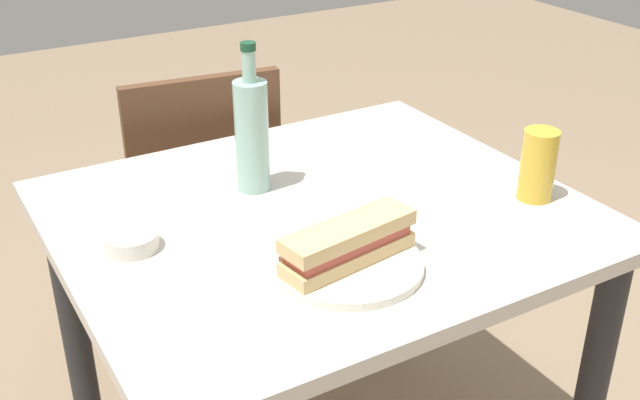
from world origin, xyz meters
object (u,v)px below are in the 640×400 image
Objects in this scene: baguette_sandwich_near at (348,243)px; olive_bowl at (131,241)px; plate_near at (348,265)px; water_bottle at (252,133)px; knife_near at (320,247)px; beer_glass at (538,165)px; dining_table at (320,266)px; chair_far at (199,200)px.

baguette_sandwich_near reaches higher than olive_bowl.
plate_near is 0.36m from water_bottle.
knife_near is 1.90× the size of olive_bowl.
beer_glass is at bearing -15.76° from olive_bowl.
plate_near is 0.04m from baguette_sandwich_near.
dining_table is 3.87× the size of baguette_sandwich_near.
plate_near is (-0.06, -0.81, 0.26)m from chair_far.
plate_near is 0.45m from beer_glass.
water_bottle is at bearing 145.20° from beer_glass.
chair_far is 0.72m from olive_bowl.
chair_far is at bearing 86.09° from baguette_sandwich_near.
chair_far is 9.02× the size of olive_bowl.
water_bottle is at bearing 90.27° from plate_near.
knife_near is (-0.02, 0.05, 0.01)m from plate_near.
knife_near is 1.29× the size of beer_glass.
baguette_sandwich_near is 1.37× the size of knife_near.
dining_table is 5.29× the size of knife_near.
baguette_sandwich_near is 0.83× the size of water_bottle.
knife_near is (-0.02, 0.05, -0.03)m from baguette_sandwich_near.
beer_glass reaches higher than dining_table.
water_bottle is (-0.06, -0.47, 0.37)m from chair_far.
baguette_sandwich_near is 2.60× the size of olive_bowl.
plate_near is 1.01× the size of baguette_sandwich_near.
dining_table is 0.25m from plate_near.
baguette_sandwich_near is (0.00, 0.00, 0.04)m from plate_near.
olive_bowl is at bearing 144.83° from knife_near.
plate_near is at bearing -69.97° from knife_near.
beer_glass is (0.47, -0.02, 0.05)m from knife_near.
beer_glass is (0.45, -0.31, -0.05)m from water_bottle.
beer_glass is at bearing -23.64° from dining_table.
baguette_sandwich_near is at bearing 0.00° from plate_near.
chair_far is 3.47× the size of baguette_sandwich_near.
water_bottle is at bearing 90.27° from baguette_sandwich_near.
water_bottle is (-0.07, 0.14, 0.24)m from dining_table.
baguette_sandwich_near is at bearing -93.91° from chair_far.
olive_bowl is at bearing 173.54° from dining_table.
dining_table is 0.46m from beer_glass.
water_bottle is at bearing -97.00° from chair_far.
plate_near is at bearing 0.00° from baguette_sandwich_near.
baguette_sandwich_near is 1.77× the size of beer_glass.
chair_far reaches higher than olive_bowl.
chair_far is 0.85m from plate_near.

